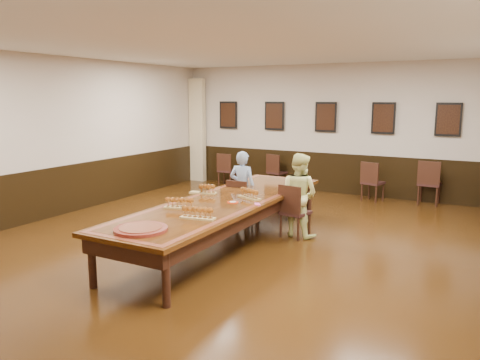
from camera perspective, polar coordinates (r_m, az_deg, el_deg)
The scene contains 23 objects.
floor at distance 7.74m, azimuth -1.79°, elevation -7.95°, with size 8.00×10.00×0.02m, color black.
ceiling at distance 7.41m, azimuth -1.93°, elevation 16.45°, with size 8.00×10.00×0.02m, color white.
wall_back at distance 11.98m, azimuth 10.47°, elevation 6.14°, with size 8.00×0.02×3.20m, color beige.
wall_left at distance 10.05m, azimuth -22.04°, elevation 4.85°, with size 0.02×10.00×3.20m, color beige.
chair_man at distance 8.80m, azimuth 0.06°, elevation -2.72°, with size 0.41×0.45×0.87m, color black, non-canonical shape.
chair_woman at distance 8.10m, azimuth 6.76°, elevation -3.73°, with size 0.43×0.47×0.93m, color black, non-canonical shape.
spare_chair_a at distance 12.71m, azimuth -1.59°, elevation 1.29°, with size 0.42×0.46×0.89m, color black, non-canonical shape.
spare_chair_b at distance 12.40m, azimuth 4.59°, elevation 1.09°, with size 0.43×0.47×0.92m, color black, non-canonical shape.
spare_chair_c at distance 11.27m, azimuth 15.90°, elevation -0.15°, with size 0.43×0.47×0.92m, color black, non-canonical shape.
spare_chair_d at distance 11.32m, azimuth 22.10°, elevation -0.27°, with size 0.47×0.51×1.00m, color black, non-canonical shape.
person_man at distance 8.83m, azimuth 0.30°, elevation -0.95°, with size 0.51×0.33×1.40m, color #446BAA.
person_woman at distance 8.13m, azimuth 7.17°, elevation -1.81°, with size 0.72×0.56×1.45m, color #EBED94.
pink_phone at distance 7.23m, azimuth 2.12°, elevation -2.96°, with size 0.07×0.14×0.01m, color #FE54B8.
curtain at distance 13.48m, azimuth -5.21°, elevation 6.04°, with size 0.45×0.18×2.90m, color beige.
wainscoting at distance 7.60m, azimuth -1.81°, elevation -4.29°, with size 8.00×10.00×1.00m.
conference_table at distance 7.58m, azimuth -1.82°, elevation -3.48°, with size 1.40×5.00×0.76m.
posters at distance 11.90m, azimuth 10.41°, elevation 7.56°, with size 6.14×0.04×0.74m.
flight_a at distance 8.01m, azimuth -4.33°, elevation -1.14°, with size 0.48×0.24×0.17m.
flight_b at distance 7.62m, azimuth 1.13°, elevation -1.70°, with size 0.48×0.32×0.17m.
flight_c at distance 7.00m, azimuth -7.37°, elevation -2.84°, with size 0.48×0.27×0.17m.
flight_d at distance 6.37m, azimuth -5.19°, elevation -4.06°, with size 0.50×0.22×0.18m.
red_plate_grp at distance 7.33m, azimuth -0.89°, elevation -2.74°, with size 0.18×0.18×0.02m.
carved_platter at distance 5.94m, azimuth -12.01°, elevation -5.88°, with size 0.83×0.83×0.05m.
Camera 1 is at (3.74, -6.34, 2.38)m, focal length 35.00 mm.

